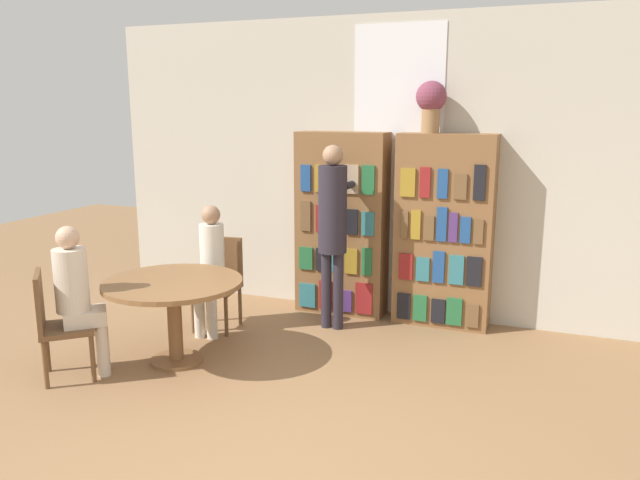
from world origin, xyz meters
The scene contains 10 objects.
wall_back centered at (0.00, 3.27, 1.51)m, with size 6.40×0.07×3.00m.
bookshelf_left centered at (-0.52, 3.08, 0.93)m, with size 0.93×0.34×1.87m.
bookshelf_right centered at (0.52, 3.08, 0.93)m, with size 0.93×0.34×1.87m.
flower_vase centered at (0.35, 3.08, 2.16)m, with size 0.29×0.29×0.48m.
reading_table centered at (-1.38, 1.31, 0.59)m, with size 1.15×1.15×0.71m.
chair_near_camera centered at (-2.05, 0.70, 0.48)m, with size 0.57×0.57×0.88m.
chair_left_side centered at (-1.48, 2.22, 0.48)m, with size 0.44×0.44×0.88m.
seated_reader_left centered at (-1.46, 2.03, 0.68)m, with size 0.26×0.37×1.22m.
seated_reader_right centered at (-1.92, 0.82, 0.69)m, with size 0.41×0.41×1.23m.
librarian_standing centered at (-0.44, 2.57, 1.07)m, with size 0.27×0.54×1.77m.
Camera 1 is at (1.56, -2.86, 2.13)m, focal length 35.00 mm.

